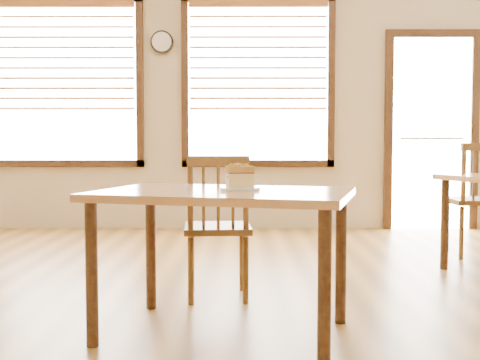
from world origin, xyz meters
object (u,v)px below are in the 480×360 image
object	(u,v)px
wall_clock	(162,42)
cafe_chair_second	(477,199)
cafe_chair_main	(218,226)
cake_slice	(240,176)
plate	(240,189)
cafe_table_main	(224,208)

from	to	relation	value
wall_clock	cafe_chair_second	xyz separation A→B (m)	(2.97, -1.71, -1.64)
cafe_chair_main	cake_slice	bearing A→B (deg)	97.29
plate	cafe_chair_main	bearing A→B (deg)	101.31
cafe_table_main	cafe_chair_main	bearing A→B (deg)	110.02
wall_clock	cafe_table_main	distance (m)	4.22
cake_slice	cafe_chair_main	bearing A→B (deg)	90.25
wall_clock	cafe_table_main	xyz separation A→B (m)	(0.83, -3.86, -1.49)
cafe_chair_second	plate	distance (m)	3.01
wall_clock	cafe_table_main	size ratio (longest dim) A/B	0.18
cafe_chair_main	plate	world-z (taller)	cafe_chair_main
cafe_table_main	cake_slice	world-z (taller)	cake_slice
cake_slice	cafe_chair_second	bearing A→B (deg)	35.41
wall_clock	plate	distance (m)	4.22
cafe_chair_main	wall_clock	bearing A→B (deg)	-80.36
wall_clock	cafe_chair_second	size ratio (longest dim) A/B	0.26
wall_clock	cake_slice	xyz separation A→B (m)	(0.91, -3.88, -1.32)
wall_clock	plate	size ratio (longest dim) A/B	1.28
plate	cafe_chair_second	bearing A→B (deg)	46.43
plate	wall_clock	bearing A→B (deg)	103.18
cake_slice	plate	bearing A→B (deg)	-38.12
cafe_table_main	cafe_chair_second	distance (m)	3.05
cafe_table_main	cafe_chair_second	world-z (taller)	cafe_chair_second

